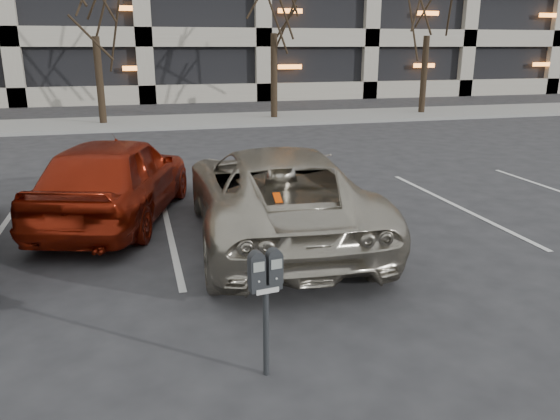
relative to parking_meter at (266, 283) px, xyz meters
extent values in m
plane|color=#28282B|center=(0.79, 2.33, -0.96)|extent=(140.00, 140.00, 0.00)
cube|color=gray|center=(0.79, 18.33, -0.90)|extent=(80.00, 4.00, 0.12)
cube|color=silver|center=(-0.61, 4.63, -0.95)|extent=(0.10, 5.20, 0.00)
cube|color=silver|center=(2.19, 4.63, -0.95)|extent=(0.10, 5.20, 0.00)
cube|color=silver|center=(4.99, 4.63, -0.95)|extent=(0.10, 5.20, 0.00)
cylinder|color=black|center=(-2.21, 18.33, 0.74)|extent=(0.28, 0.28, 3.39)
cylinder|color=black|center=(4.79, 18.33, 0.81)|extent=(0.28, 0.28, 3.54)
cylinder|color=black|center=(11.79, 18.33, 0.78)|extent=(0.28, 0.28, 3.47)
cylinder|color=black|center=(0.00, 0.00, -0.51)|extent=(0.06, 0.06, 0.90)
cube|color=black|center=(0.00, 0.00, -0.04)|extent=(0.31, 0.14, 0.06)
cube|color=silver|center=(0.01, -0.05, -0.06)|extent=(0.22, 0.04, 0.05)
cube|color=gray|center=(-0.08, -0.07, 0.19)|extent=(0.11, 0.02, 0.09)
cube|color=gray|center=(0.09, -0.05, 0.19)|extent=(0.11, 0.02, 0.09)
imported|color=#B3AA98|center=(1.07, 3.77, -0.20)|extent=(2.91, 5.65, 1.52)
cube|color=#EA4104|center=(0.72, 2.81, 0.57)|extent=(0.10, 0.20, 0.01)
imported|color=maroon|center=(-1.45, 5.44, -0.18)|extent=(3.13, 4.93, 1.56)
camera|label=1|loc=(-1.06, -4.46, 2.07)|focal=35.00mm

